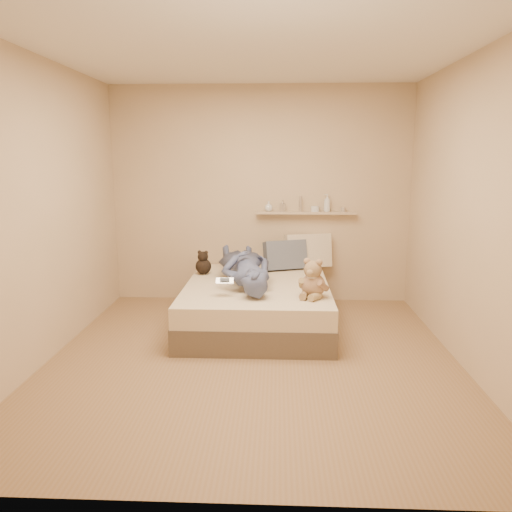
{
  "coord_description": "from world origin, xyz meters",
  "views": [
    {
      "loc": [
        0.21,
        -4.17,
        1.76
      ],
      "look_at": [
        0.0,
        0.65,
        0.8
      ],
      "focal_mm": 35.0,
      "sensor_mm": 36.0,
      "label": 1
    }
  ],
  "objects_px": {
    "game_console": "(225,281)",
    "bed": "(257,304)",
    "teddy_bear": "(313,281)",
    "person": "(245,266)",
    "dark_plush": "(203,264)",
    "pillow_grey": "(285,255)",
    "wall_shelf": "(306,213)",
    "pillow_cream": "(308,251)"
  },
  "relations": [
    {
      "from": "bed",
      "to": "person",
      "type": "distance_m",
      "value": 0.43
    },
    {
      "from": "bed",
      "to": "pillow_cream",
      "type": "height_order",
      "value": "pillow_cream"
    },
    {
      "from": "person",
      "to": "wall_shelf",
      "type": "bearing_deg",
      "value": -139.54
    },
    {
      "from": "dark_plush",
      "to": "wall_shelf",
      "type": "xyz_separation_m",
      "value": [
        1.18,
        0.51,
        0.53
      ]
    },
    {
      "from": "teddy_bear",
      "to": "wall_shelf",
      "type": "bearing_deg",
      "value": 89.88
    },
    {
      "from": "bed",
      "to": "pillow_cream",
      "type": "xyz_separation_m",
      "value": [
        0.58,
        0.83,
        0.43
      ]
    },
    {
      "from": "bed",
      "to": "teddy_bear",
      "type": "distance_m",
      "value": 0.84
    },
    {
      "from": "bed",
      "to": "pillow_cream",
      "type": "bearing_deg",
      "value": 55.15
    },
    {
      "from": "pillow_grey",
      "to": "teddy_bear",
      "type": "bearing_deg",
      "value": -78.66
    },
    {
      "from": "bed",
      "to": "wall_shelf",
      "type": "relative_size",
      "value": 1.58
    },
    {
      "from": "bed",
      "to": "dark_plush",
      "type": "relative_size",
      "value": 6.9
    },
    {
      "from": "teddy_bear",
      "to": "pillow_grey",
      "type": "height_order",
      "value": "teddy_bear"
    },
    {
      "from": "bed",
      "to": "wall_shelf",
      "type": "height_order",
      "value": "wall_shelf"
    },
    {
      "from": "dark_plush",
      "to": "game_console",
      "type": "bearing_deg",
      "value": -69.44
    },
    {
      "from": "wall_shelf",
      "to": "pillow_grey",
      "type": "bearing_deg",
      "value": -138.1
    },
    {
      "from": "person",
      "to": "wall_shelf",
      "type": "xyz_separation_m",
      "value": [
        0.68,
        0.88,
        0.47
      ]
    },
    {
      "from": "pillow_grey",
      "to": "person",
      "type": "relative_size",
      "value": 0.34
    },
    {
      "from": "pillow_grey",
      "to": "person",
      "type": "height_order",
      "value": "person"
    },
    {
      "from": "pillow_cream",
      "to": "wall_shelf",
      "type": "relative_size",
      "value": 0.46
    },
    {
      "from": "game_console",
      "to": "teddy_bear",
      "type": "distance_m",
      "value": 0.84
    },
    {
      "from": "dark_plush",
      "to": "wall_shelf",
      "type": "height_order",
      "value": "wall_shelf"
    },
    {
      "from": "pillow_cream",
      "to": "wall_shelf",
      "type": "height_order",
      "value": "wall_shelf"
    },
    {
      "from": "game_console",
      "to": "bed",
      "type": "bearing_deg",
      "value": 60.51
    },
    {
      "from": "bed",
      "to": "pillow_grey",
      "type": "distance_m",
      "value": 0.85
    },
    {
      "from": "teddy_bear",
      "to": "wall_shelf",
      "type": "xyz_separation_m",
      "value": [
        0.0,
        1.42,
        0.49
      ]
    },
    {
      "from": "game_console",
      "to": "dark_plush",
      "type": "relative_size",
      "value": 0.63
    },
    {
      "from": "teddy_bear",
      "to": "game_console",
      "type": "bearing_deg",
      "value": 179.87
    },
    {
      "from": "teddy_bear",
      "to": "wall_shelf",
      "type": "height_order",
      "value": "wall_shelf"
    },
    {
      "from": "pillow_cream",
      "to": "person",
      "type": "height_order",
      "value": "pillow_cream"
    },
    {
      "from": "game_console",
      "to": "dark_plush",
      "type": "bearing_deg",
      "value": 110.56
    },
    {
      "from": "teddy_bear",
      "to": "person",
      "type": "bearing_deg",
      "value": 141.32
    },
    {
      "from": "bed",
      "to": "teddy_bear",
      "type": "height_order",
      "value": "teddy_bear"
    },
    {
      "from": "teddy_bear",
      "to": "person",
      "type": "height_order",
      "value": "teddy_bear"
    },
    {
      "from": "pillow_grey",
      "to": "wall_shelf",
      "type": "height_order",
      "value": "wall_shelf"
    },
    {
      "from": "teddy_bear",
      "to": "dark_plush",
      "type": "relative_size",
      "value": 1.38
    },
    {
      "from": "pillow_grey",
      "to": "person",
      "type": "bearing_deg",
      "value": -123.78
    },
    {
      "from": "dark_plush",
      "to": "bed",
      "type": "bearing_deg",
      "value": -32.34
    },
    {
      "from": "dark_plush",
      "to": "pillow_cream",
      "type": "distance_m",
      "value": 1.28
    },
    {
      "from": "dark_plush",
      "to": "person",
      "type": "relative_size",
      "value": 0.19
    },
    {
      "from": "person",
      "to": "wall_shelf",
      "type": "height_order",
      "value": "wall_shelf"
    },
    {
      "from": "bed",
      "to": "game_console",
      "type": "distance_m",
      "value": 0.7
    },
    {
      "from": "bed",
      "to": "game_console",
      "type": "bearing_deg",
      "value": -119.49
    }
  ]
}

